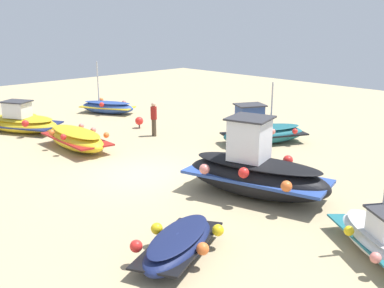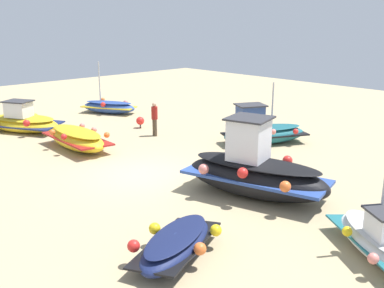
{
  "view_description": "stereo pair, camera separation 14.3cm",
  "coord_description": "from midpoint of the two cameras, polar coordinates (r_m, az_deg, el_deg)",
  "views": [
    {
      "loc": [
        -13.16,
        9.86,
        5.84
      ],
      "look_at": [
        -0.51,
        -2.23,
        0.9
      ],
      "focal_mm": 41.68,
      "sensor_mm": 36.0,
      "label": 1
    },
    {
      "loc": [
        -13.26,
        9.75,
        5.84
      ],
      "look_at": [
        -0.51,
        -2.23,
        0.9
      ],
      "focal_mm": 41.68,
      "sensor_mm": 36.0,
      "label": 2
    }
  ],
  "objects": [
    {
      "name": "fishing_boat_7",
      "position": [
        11.51,
        -2.08,
        -12.67
      ],
      "size": [
        2.4,
        3.32,
        0.75
      ],
      "rotation": [
        0.0,
        0.0,
        5.11
      ],
      "color": "navy",
      "rests_on": "ground_plane"
    },
    {
      "name": "ground_plane",
      "position": [
        17.46,
        -6.69,
        -3.89
      ],
      "size": [
        54.76,
        54.76,
        0.0
      ],
      "primitive_type": "plane",
      "color": "tan"
    },
    {
      "name": "mooring_buoy_1",
      "position": [
        24.73,
        -6.94,
        2.94
      ],
      "size": [
        0.45,
        0.45,
        0.63
      ],
      "color": "#3F3F42",
      "rests_on": "ground_plane"
    },
    {
      "name": "fishing_boat_0",
      "position": [
        21.73,
        8.74,
        1.66
      ],
      "size": [
        3.26,
        4.42,
        2.95
      ],
      "rotation": [
        0.0,
        0.0,
        1.11
      ],
      "color": "#1E6670",
      "rests_on": "ground_plane"
    },
    {
      "name": "person_walking",
      "position": [
        22.84,
        -5.1,
        3.49
      ],
      "size": [
        0.32,
        0.32,
        1.75
      ],
      "rotation": [
        0.0,
        0.0,
        1.52
      ],
      "color": "brown",
      "rests_on": "ground_plane"
    },
    {
      "name": "fishing_boat_6",
      "position": [
        25.45,
        -21.11,
        2.66
      ],
      "size": [
        4.48,
        3.53,
        1.71
      ],
      "rotation": [
        0.0,
        0.0,
        0.5
      ],
      "color": "gold",
      "rests_on": "ground_plane"
    },
    {
      "name": "fishing_boat_2",
      "position": [
        28.94,
        -10.91,
        4.7
      ],
      "size": [
        3.7,
        2.78,
        3.26
      ],
      "rotation": [
        0.0,
        0.0,
        3.64
      ],
      "color": "#2D4C9E",
      "rests_on": "ground_plane"
    },
    {
      "name": "fishing_boat_5",
      "position": [
        15.21,
        7.88,
        -3.55
      ],
      "size": [
        5.38,
        3.23,
        2.74
      ],
      "rotation": [
        0.0,
        0.0,
        0.27
      ],
      "color": "black",
      "rests_on": "ground_plane"
    },
    {
      "name": "fishing_boat_1",
      "position": [
        21.26,
        -14.77,
        0.67
      ],
      "size": [
        4.21,
        2.13,
        1.01
      ],
      "rotation": [
        0.0,
        0.0,
        3.11
      ],
      "color": "gold",
      "rests_on": "ground_plane"
    }
  ]
}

